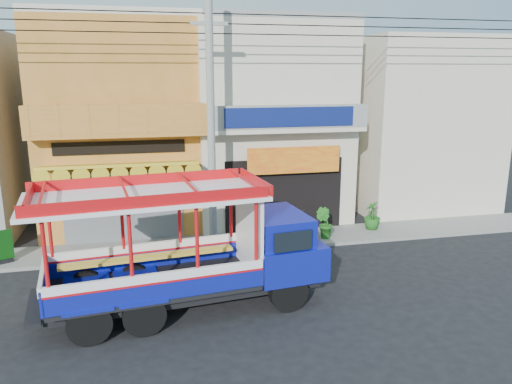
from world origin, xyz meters
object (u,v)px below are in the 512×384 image
utility_pole (215,106)px  green_sign (2,249)px  potted_plant_a (291,222)px  potted_plant_c (372,215)px  songthaew_truck (205,247)px  potted_plant_b (324,223)px

utility_pole → green_sign: utility_pole is taller
potted_plant_a → potted_plant_c: size_ratio=0.90×
songthaew_truck → green_sign: (-6.05, 4.28, -1.10)m
potted_plant_b → potted_plant_c: (2.22, 0.62, -0.01)m
utility_pole → potted_plant_b: size_ratio=24.71×
potted_plant_b → utility_pole: bearing=45.3°
potted_plant_b → potted_plant_c: 2.30m
songthaew_truck → potted_plant_b: (4.95, 4.31, -0.99)m
potted_plant_a → potted_plant_b: (1.08, -0.65, 0.06)m
utility_pole → songthaew_truck: utility_pole is taller
green_sign → potted_plant_b: 11.00m
songthaew_truck → potted_plant_c: 8.75m
potted_plant_b → green_sign: bearing=40.8°
utility_pole → potted_plant_c: 7.67m
songthaew_truck → utility_pole: bearing=77.0°
potted_plant_a → songthaew_truck: bearing=-146.4°
green_sign → potted_plant_a: 9.94m
utility_pole → songthaew_truck: 5.29m
utility_pole → green_sign: bearing=177.5°
songthaew_truck → potted_plant_a: songthaew_truck is taller
utility_pole → potted_plant_c: utility_pole is taller
songthaew_truck → potted_plant_c: size_ratio=6.83×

